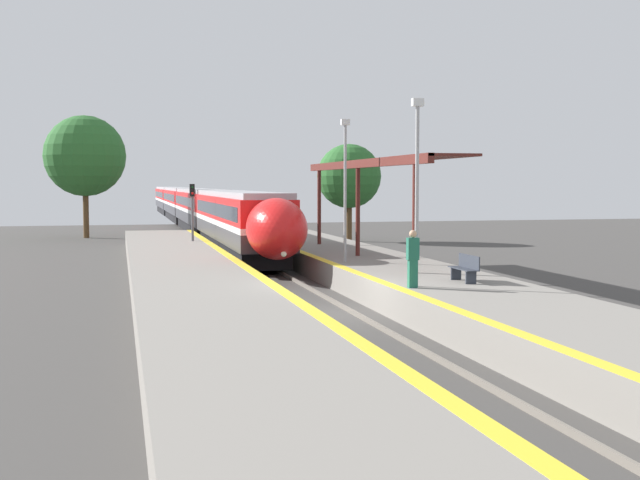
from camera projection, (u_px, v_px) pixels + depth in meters
name	position (u px, v px, depth m)	size (l,w,h in m)	color
ground_plane	(330.00, 315.00, 25.81)	(120.00, 120.00, 0.00)	#423F3D
rail_left	(309.00, 313.00, 25.64)	(0.08, 90.00, 0.15)	slate
rail_right	(352.00, 312.00, 25.98)	(0.08, 90.00, 0.15)	slate
train	(191.00, 205.00, 75.87)	(2.73, 89.53, 3.79)	black
platform_right	(446.00, 295.00, 26.75)	(4.80, 64.00, 0.99)	gray
platform_left	(209.00, 304.00, 24.84)	(4.58, 64.00, 0.99)	gray
platform_bench	(466.00, 268.00, 26.42)	(0.44, 1.58, 0.89)	#2D333D
person_waiting	(413.00, 258.00, 24.85)	(0.36, 0.24, 1.80)	#1E604C
railway_signal	(192.00, 213.00, 45.21)	(0.28, 0.28, 4.21)	#59595E
lamppost_near	(417.00, 180.00, 25.01)	(0.36, 0.20, 5.88)	#9E9EA3
lamppost_mid	(345.00, 181.00, 32.97)	(0.36, 0.20, 5.88)	#9E9EA3
station_canopy	(370.00, 166.00, 35.89)	(2.02, 17.33, 4.29)	#511E19
background_tree_left	(85.00, 156.00, 62.06)	(6.27, 6.27, 9.51)	brown
background_tree_right	(349.00, 176.00, 58.41)	(4.69, 4.69, 7.12)	brown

